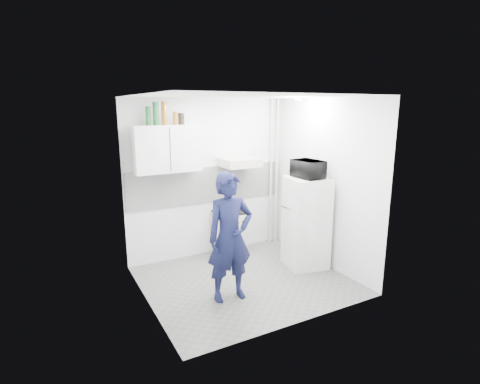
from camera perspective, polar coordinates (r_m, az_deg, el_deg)
name	(u,v)px	position (r m, az deg, el deg)	size (l,w,h in m)	color
floor	(245,280)	(5.58, 0.75, -13.32)	(2.80, 2.80, 0.00)	#5D5D57
ceiling	(245,96)	(5.01, 0.84, 14.43)	(2.80, 2.80, 0.00)	white
wall_back	(209,178)	(6.24, -4.81, 2.09)	(2.80, 2.80, 0.00)	silver
wall_left	(144,206)	(4.64, -14.49, -2.07)	(2.60, 2.60, 0.00)	silver
wall_right	(324,184)	(5.93, 12.69, 1.25)	(2.60, 2.60, 0.00)	silver
person	(230,237)	(4.80, -1.54, -6.91)	(0.61, 0.40, 1.68)	black
stove	(229,234)	(6.36, -1.75, -6.38)	(0.46, 0.46, 0.73)	#BBB3AB
fridge	(306,223)	(5.91, 10.03, -4.61)	(0.59, 0.59, 1.41)	white
stove_top	(228,212)	(6.24, -1.77, -3.09)	(0.44, 0.44, 0.03)	black
saucepan	(231,209)	(6.20, -1.38, -2.62)	(0.16, 0.16, 0.09)	silver
microwave	(308,169)	(5.72, 10.36, 3.46)	(0.33, 0.49, 0.27)	black
bottle_b	(148,116)	(5.63, -13.83, 11.20)	(0.07, 0.07, 0.27)	#144C1E
bottle_c	(156,114)	(5.66, -12.72, 11.59)	(0.08, 0.08, 0.33)	#144C1E
bottle_d	(164,113)	(5.70, -11.49, 11.68)	(0.08, 0.08, 0.34)	brown
canister_a	(175,118)	(5.75, -9.82, 11.02)	(0.08, 0.08, 0.19)	brown
canister_b	(181,119)	(5.78, -8.94, 10.96)	(0.09, 0.09, 0.17)	black
upper_cabinet	(167,149)	(5.74, -11.12, 6.50)	(1.00, 0.35, 0.70)	white
range_hood	(240,162)	(6.17, -0.07, 4.55)	(0.60, 0.50, 0.14)	#BBB3AB
backsplash	(209,184)	(6.24, -4.74, 1.16)	(2.74, 0.03, 0.60)	white
pipe_a	(276,173)	(6.79, 5.58, 2.95)	(0.05, 0.05, 2.60)	#BBB3AB
pipe_b	(271,173)	(6.72, 4.73, 2.87)	(0.04, 0.04, 2.60)	#BBB3AB
ceiling_spot_fixture	(298,99)	(5.72, 8.86, 13.80)	(0.10, 0.10, 0.02)	white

